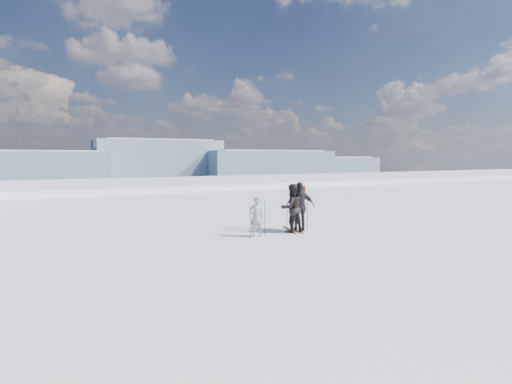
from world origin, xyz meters
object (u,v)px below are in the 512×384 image
skier_grey (257,217)px  skier_dark (292,208)px  skier_pack (300,207)px  skis_loose (291,230)px

skier_grey → skier_dark: 1.62m
skier_dark → skier_pack: bearing=-164.5°
skier_grey → skis_loose: 2.02m
skier_grey → skier_dark: size_ratio=0.79×
skier_dark → skier_pack: (0.48, 0.12, 0.03)m
skier_dark → skier_grey: bearing=6.0°
skier_dark → skier_pack: skier_pack is taller
skis_loose → skier_dark: bearing=-121.6°
skier_grey → skis_loose: skier_grey is taller
skier_dark → skis_loose: (0.21, 0.34, -0.94)m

